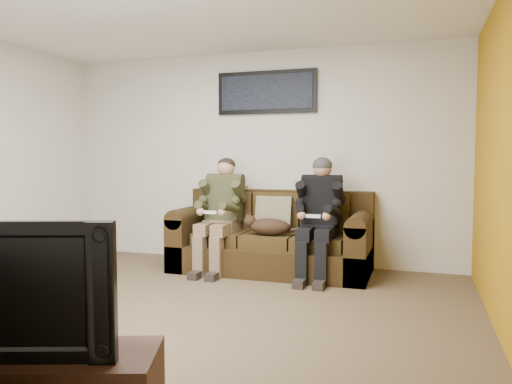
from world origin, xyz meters
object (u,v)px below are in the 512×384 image
(person_right, at_px, (319,210))
(framed_poster, at_px, (266,92))
(sofa, at_px, (273,240))
(cat, at_px, (268,226))
(television, at_px, (2,287))
(person_left, at_px, (221,207))

(person_right, distance_m, framed_poster, 1.67)
(person_right, xyz_separation_m, framed_poster, (-0.77, 0.57, 1.36))
(sofa, height_order, framed_poster, framed_poster)
(cat, distance_m, television, 3.53)
(television, bearing_deg, person_right, 59.38)
(sofa, bearing_deg, person_left, -161.99)
(person_left, height_order, person_right, person_right)
(person_left, bearing_deg, television, -83.30)
(sofa, distance_m, framed_poster, 1.81)
(person_right, bearing_deg, television, -101.42)
(framed_poster, relative_size, television, 1.18)
(framed_poster, bearing_deg, cat, -71.47)
(person_left, distance_m, television, 3.62)
(sofa, bearing_deg, person_right, -17.98)
(person_right, bearing_deg, sofa, 162.02)
(sofa, relative_size, cat, 3.38)
(person_right, bearing_deg, person_left, -179.98)
(person_right, bearing_deg, cat, -172.63)
(person_left, relative_size, person_right, 0.99)
(television, bearing_deg, framed_poster, 71.46)
(cat, xyz_separation_m, television, (-0.17, -3.52, 0.19))
(person_right, distance_m, cat, 0.59)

